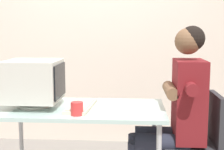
{
  "coord_description": "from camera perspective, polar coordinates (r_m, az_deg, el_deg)",
  "views": [
    {
      "loc": [
        0.4,
        -2.38,
        1.34
      ],
      "look_at": [
        0.24,
        0.0,
        1.0
      ],
      "focal_mm": 51.96,
      "sensor_mm": 36.0,
      "label": 1
    }
  ],
  "objects": [
    {
      "name": "desk_mug",
      "position": [
        2.26,
        -6.17,
        -5.88
      ],
      "size": [
        0.09,
        0.1,
        0.09
      ],
      "color": "red",
      "rests_on": "desk"
    },
    {
      "name": "wall_back",
      "position": [
        3.79,
        2.43,
        10.58
      ],
      "size": [
        8.0,
        0.1,
        3.0
      ],
      "primitive_type": "cube",
      "color": "beige",
      "rests_on": "ground_plane"
    },
    {
      "name": "office_chair",
      "position": [
        2.61,
        14.91,
        -10.96
      ],
      "size": [
        0.41,
        0.41,
        0.85
      ],
      "color": "#4C4C51",
      "rests_on": "ground_plane"
    },
    {
      "name": "desk",
      "position": [
        2.5,
        -5.5,
        -7.09
      ],
      "size": [
        1.27,
        0.67,
        0.75
      ],
      "color": "#B7B7BC",
      "rests_on": "ground_plane"
    },
    {
      "name": "person_seated",
      "position": [
        2.52,
        11.04,
        -5.89
      ],
      "size": [
        0.69,
        0.55,
        1.36
      ],
      "color": "maroon",
      "rests_on": "ground_plane"
    },
    {
      "name": "crt_monitor",
      "position": [
        2.52,
        -13.61,
        -1.03
      ],
      "size": [
        0.41,
        0.39,
        0.36
      ],
      "color": "silver",
      "rests_on": "desk"
    },
    {
      "name": "keyboard",
      "position": [
        2.46,
        -5.46,
        -5.43
      ],
      "size": [
        0.19,
        0.46,
        0.03
      ],
      "color": "beige",
      "rests_on": "desk"
    }
  ]
}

